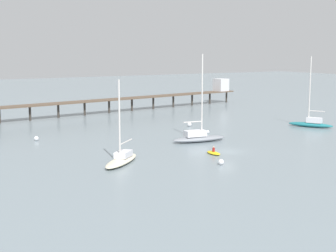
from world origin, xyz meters
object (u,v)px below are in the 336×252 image
at_px(pier, 134,96).
at_px(sailboat_cream, 122,158).
at_px(sailboat_gray, 198,137).
at_px(dinghy_yellow, 214,153).
at_px(mooring_buoy_mid, 189,124).
at_px(mooring_buoy_near, 36,138).
at_px(mooring_buoy_outer, 208,132).
at_px(sailboat_teal, 311,123).
at_px(mooring_buoy_inner, 221,162).

height_order(pier, sailboat_cream, sailboat_cream).
bearing_deg(sailboat_gray, sailboat_cream, -156.46).
bearing_deg(sailboat_gray, dinghy_yellow, -111.29).
height_order(mooring_buoy_mid, mooring_buoy_near, mooring_buoy_mid).
bearing_deg(mooring_buoy_outer, sailboat_gray, -135.95).
height_order(sailboat_teal, mooring_buoy_outer, sailboat_teal).
bearing_deg(pier, mooring_buoy_inner, -106.04).
bearing_deg(mooring_buoy_inner, mooring_buoy_mid, 63.99).
distance_m(sailboat_gray, mooring_buoy_near, 26.56).
height_order(pier, mooring_buoy_mid, pier).
height_order(sailboat_gray, dinghy_yellow, sailboat_gray).
bearing_deg(mooring_buoy_mid, mooring_buoy_outer, -100.70).
bearing_deg(mooring_buoy_mid, dinghy_yellow, -115.56).
bearing_deg(sailboat_gray, pier, 76.95).
height_order(mooring_buoy_inner, mooring_buoy_outer, mooring_buoy_inner).
bearing_deg(mooring_buoy_mid, mooring_buoy_inner, -116.01).
xyz_separation_m(mooring_buoy_inner, mooring_buoy_mid, (14.24, 29.18, 0.03)).
relative_size(sailboat_cream, sailboat_gray, 0.78).
relative_size(mooring_buoy_near, mooring_buoy_outer, 1.31).
distance_m(mooring_buoy_inner, mooring_buoy_mid, 32.47).
bearing_deg(pier, sailboat_teal, -66.33).
xyz_separation_m(sailboat_teal, dinghy_yellow, (-30.99, -10.66, -0.66)).
xyz_separation_m(pier, mooring_buoy_inner, (-16.39, -57.02, -3.16)).
distance_m(dinghy_yellow, mooring_buoy_inner, 6.71).
xyz_separation_m(pier, dinghy_yellow, (-13.27, -51.08, -3.33)).
height_order(pier, mooring_buoy_inner, pier).
bearing_deg(sailboat_cream, mooring_buoy_inner, -34.83).
bearing_deg(dinghy_yellow, sailboat_cream, 173.84).
relative_size(mooring_buoy_mid, mooring_buoy_near, 1.10).
bearing_deg(mooring_buoy_near, dinghy_yellow, -51.25).
relative_size(pier, mooring_buoy_outer, 149.65).
xyz_separation_m(pier, sailboat_gray, (-9.75, -42.04, -2.69)).
relative_size(dinghy_yellow, mooring_buoy_near, 3.86).
distance_m(mooring_buoy_mid, mooring_buoy_near, 29.91).
bearing_deg(mooring_buoy_inner, sailboat_teal, 25.94).
relative_size(sailboat_gray, dinghy_yellow, 4.84).
relative_size(sailboat_cream, mooring_buoy_mid, 13.33).
bearing_deg(mooring_buoy_outer, mooring_buoy_mid, 79.30).
bearing_deg(sailboat_teal, mooring_buoy_mid, 147.66).
xyz_separation_m(sailboat_cream, mooring_buoy_near, (-5.00, 21.93, -0.29)).
bearing_deg(pier, mooring_buoy_mid, -94.42).
distance_m(sailboat_gray, mooring_buoy_inner, 16.39).
height_order(sailboat_cream, sailboat_gray, sailboat_gray).
distance_m(sailboat_teal, mooring_buoy_outer, 21.87).
bearing_deg(mooring_buoy_inner, pier, 73.96).
bearing_deg(mooring_buoy_outer, dinghy_yellow, -122.69).
xyz_separation_m(sailboat_gray, mooring_buoy_outer, (6.01, 5.81, -0.56)).
bearing_deg(mooring_buoy_near, mooring_buoy_mid, -0.34).
xyz_separation_m(sailboat_teal, sailboat_gray, (-27.47, -1.62, -0.01)).
relative_size(sailboat_teal, mooring_buoy_mid, 16.33).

